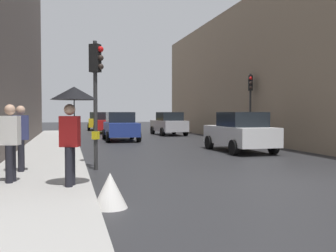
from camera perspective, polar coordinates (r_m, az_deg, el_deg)
ground_plane at (r=10.21m, az=17.20°, el=-7.90°), size 120.00×120.00×0.00m
sidewalk_kerb at (r=14.65m, az=-17.69°, el=-4.58°), size 2.56×40.00×0.16m
building_facade_right at (r=27.74m, az=21.19°, el=7.10°), size 12.00×29.68×8.50m
traffic_light_mid_street at (r=21.81m, az=12.22°, el=4.48°), size 0.34×0.45×3.90m
traffic_light_near_right at (r=11.79m, az=-10.72°, el=6.59°), size 0.44×0.38×3.90m
car_red_sedan at (r=32.53m, az=-9.27°, el=0.51°), size 2.13×4.26×1.76m
car_silver_hatchback at (r=29.21m, az=0.12°, el=0.36°), size 2.20×4.29×1.76m
car_white_compact at (r=17.19m, az=10.71°, el=-0.88°), size 2.07×4.23×1.76m
car_blue_van at (r=23.75m, az=-7.11°, el=-0.05°), size 2.06×4.22×1.76m
car_yellow_taxi at (r=38.43m, az=-10.40°, el=0.73°), size 2.23×4.31×1.76m
pedestrian_with_umbrella at (r=8.42m, az=-14.05°, el=2.61°), size 1.00×1.00×2.14m
pedestrian_with_black_backpack at (r=9.36m, az=-22.76°, el=-1.70°), size 0.65×0.40×1.77m
pedestrian_with_grey_backpack at (r=11.01m, az=-21.37°, el=-1.14°), size 0.61×0.36×1.77m
warning_sign_triangle at (r=7.14m, az=-8.65°, el=-9.48°), size 0.64×0.64×0.65m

